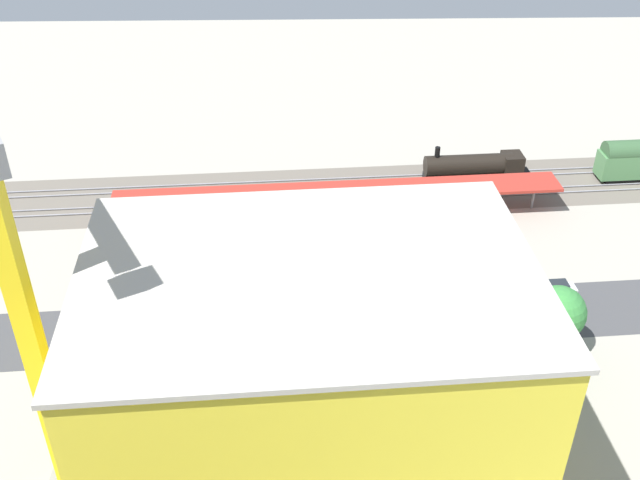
# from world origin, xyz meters

# --- Properties ---
(ground_plane) EXTENTS (195.53, 195.53, 0.00)m
(ground_plane) POSITION_xyz_m (0.00, 0.00, 0.00)
(ground_plane) COLOR #9E998C
(ground_plane) RESTS_ON ground
(rail_bed) EXTENTS (122.79, 20.87, 0.01)m
(rail_bed) POSITION_xyz_m (0.00, -23.40, 0.00)
(rail_bed) COLOR #665E54
(rail_bed) RESTS_ON ground
(street_asphalt) EXTENTS (122.53, 16.87, 0.01)m
(street_asphalt) POSITION_xyz_m (0.00, 3.82, 0.00)
(street_asphalt) COLOR #424244
(street_asphalt) RESTS_ON ground
(track_rails) EXTENTS (121.96, 14.45, 0.12)m
(track_rails) POSITION_xyz_m (0.00, -23.40, 0.18)
(track_rails) COLOR #9E9EA8
(track_rails) RESTS_ON ground
(platform_canopy_near) EXTENTS (55.92, 8.24, 3.96)m
(platform_canopy_near) POSITION_xyz_m (4.73, -16.56, 3.74)
(platform_canopy_near) COLOR #A82D23
(platform_canopy_near) RESTS_ON ground
(locomotive) EXTENTS (14.80, 3.71, 5.16)m
(locomotive) POSITION_xyz_m (-14.74, -25.91, 1.85)
(locomotive) COLOR black
(locomotive) RESTS_ON ground
(parked_car_0) EXTENTS (4.43, 2.05, 1.76)m
(parked_car_0) POSITION_xyz_m (-18.05, 0.21, 0.79)
(parked_car_0) COLOR black
(parked_car_0) RESTS_ON ground
(parked_car_1) EXTENTS (4.04, 1.95, 1.74)m
(parked_car_1) POSITION_xyz_m (-10.52, 0.29, 0.77)
(parked_car_1) COLOR black
(parked_car_1) RESTS_ON ground
(parked_car_2) EXTENTS (4.29, 2.01, 1.77)m
(parked_car_2) POSITION_xyz_m (-4.16, 0.13, 0.78)
(parked_car_2) COLOR black
(parked_car_2) RESTS_ON ground
(parked_car_3) EXTENTS (4.63, 2.31, 1.83)m
(parked_car_3) POSITION_xyz_m (2.89, 0.47, 0.81)
(parked_car_3) COLOR black
(parked_car_3) RESTS_ON ground
(construction_building) EXTENTS (32.22, 23.35, 20.12)m
(construction_building) POSITION_xyz_m (8.72, 23.23, 10.06)
(construction_building) COLOR yellow
(construction_building) RESTS_ON ground
(construction_roof_slab) EXTENTS (32.86, 23.98, 0.40)m
(construction_roof_slab) POSITION_xyz_m (8.72, 23.23, 20.32)
(construction_roof_slab) COLOR #B7B2A8
(construction_roof_slab) RESTS_ON construction_building
(tower_crane) EXTENTS (14.30, 24.87, 33.12)m
(tower_crane) POSITION_xyz_m (28.88, 22.61, 19.86)
(tower_crane) COLOR gray
(tower_crane) RESTS_ON ground
(box_truck_0) EXTENTS (9.37, 2.81, 3.31)m
(box_truck_0) POSITION_xyz_m (0.86, 7.96, 1.64)
(box_truck_0) COLOR black
(box_truck_0) RESTS_ON ground
(box_truck_1) EXTENTS (9.52, 2.99, 3.40)m
(box_truck_1) POSITION_xyz_m (16.55, 6.08, 1.67)
(box_truck_1) COLOR black
(box_truck_1) RESTS_ON ground
(box_truck_2) EXTENTS (10.03, 2.74, 3.65)m
(box_truck_2) POSITION_xyz_m (-0.79, 6.32, 1.77)
(box_truck_2) COLOR black
(box_truck_2) RESTS_ON ground
(street_tree_0) EXTENTS (4.25, 4.25, 6.96)m
(street_tree_0) POSITION_xyz_m (27.64, 9.14, 4.80)
(street_tree_0) COLOR brown
(street_tree_0) RESTS_ON ground
(street_tree_1) EXTENTS (6.18, 6.18, 8.12)m
(street_tree_1) POSITION_xyz_m (9.56, 7.84, 5.02)
(street_tree_1) COLOR brown
(street_tree_1) RESTS_ON ground
(street_tree_2) EXTENTS (5.30, 5.30, 7.52)m
(street_tree_2) POSITION_xyz_m (-15.07, 9.02, 4.86)
(street_tree_2) COLOR brown
(street_tree_2) RESTS_ON ground
(street_tree_3) EXTENTS (4.93, 4.93, 7.08)m
(street_tree_3) POSITION_xyz_m (10.46, 9.09, 4.59)
(street_tree_3) COLOR brown
(street_tree_3) RESTS_ON ground
(street_tree_4) EXTENTS (5.03, 5.03, 7.40)m
(street_tree_4) POSITION_xyz_m (-12.82, 8.62, 4.87)
(street_tree_4) COLOR brown
(street_tree_4) RESTS_ON ground
(street_tree_5) EXTENTS (5.39, 5.39, 8.49)m
(street_tree_5) POSITION_xyz_m (-10.58, 9.76, 5.77)
(street_tree_5) COLOR brown
(street_tree_5) RESTS_ON ground
(traffic_light) EXTENTS (0.50, 0.36, 7.35)m
(traffic_light) POSITION_xyz_m (17.99, -1.06, 4.81)
(traffic_light) COLOR #333333
(traffic_light) RESTS_ON ground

